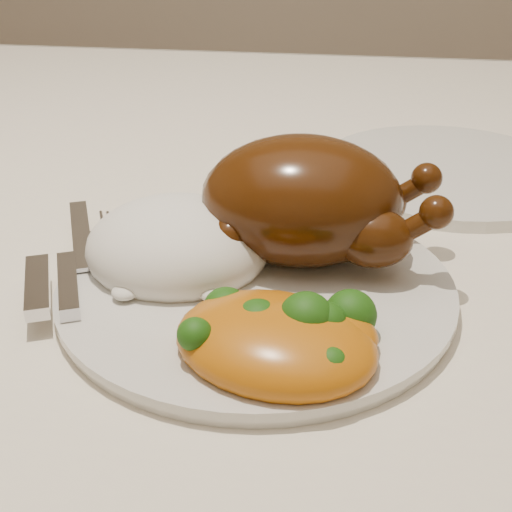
# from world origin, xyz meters

# --- Properties ---
(dining_table) EXTENTS (1.60, 0.90, 0.76)m
(dining_table) POSITION_xyz_m (0.00, 0.00, 0.67)
(dining_table) COLOR brown
(dining_table) RESTS_ON floor
(tablecloth) EXTENTS (1.73, 1.03, 0.18)m
(tablecloth) POSITION_xyz_m (0.00, 0.00, 0.74)
(tablecloth) COLOR silver
(tablecloth) RESTS_ON dining_table
(dinner_plate) EXTENTS (0.34, 0.34, 0.01)m
(dinner_plate) POSITION_xyz_m (0.12, -0.21, 0.77)
(dinner_plate) COLOR silver
(dinner_plate) RESTS_ON tablecloth
(side_plate) EXTENTS (0.27, 0.27, 0.01)m
(side_plate) POSITION_xyz_m (0.27, 0.03, 0.77)
(side_plate) COLOR silver
(side_plate) RESTS_ON tablecloth
(roast_chicken) EXTENTS (0.17, 0.11, 0.09)m
(roast_chicken) POSITION_xyz_m (0.15, -0.17, 0.82)
(roast_chicken) COLOR #441F07
(roast_chicken) RESTS_ON dinner_plate
(rice_mound) EXTENTS (0.14, 0.13, 0.07)m
(rice_mound) POSITION_xyz_m (0.06, -0.19, 0.79)
(rice_mound) COLOR white
(rice_mound) RESTS_ON dinner_plate
(mac_and_cheese) EXTENTS (0.14, 0.12, 0.05)m
(mac_and_cheese) POSITION_xyz_m (0.15, -0.29, 0.79)
(mac_and_cheese) COLOR orange
(mac_and_cheese) RESTS_ON dinner_plate
(cutlery) EXTENTS (0.07, 0.17, 0.01)m
(cutlery) POSITION_xyz_m (-0.01, -0.22, 0.78)
(cutlery) COLOR silver
(cutlery) RESTS_ON dinner_plate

